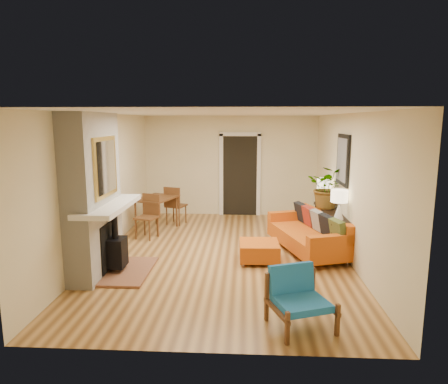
{
  "coord_description": "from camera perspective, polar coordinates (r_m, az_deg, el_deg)",
  "views": [
    {
      "loc": [
        0.41,
        -7.16,
        2.47
      ],
      "look_at": [
        0.0,
        0.2,
        1.15
      ],
      "focal_mm": 32.0,
      "sensor_mm": 36.0,
      "label": 1
    }
  ],
  "objects": [
    {
      "name": "sofa",
      "position": [
        7.84,
        12.31,
        -5.77
      ],
      "size": [
        1.42,
        2.19,
        0.8
      ],
      "color": "silver",
      "rests_on": "ground"
    },
    {
      "name": "lamp_far",
      "position": [
        8.74,
        14.1,
        0.57
      ],
      "size": [
        0.3,
        0.3,
        0.54
      ],
      "color": "white",
      "rests_on": "console_table"
    },
    {
      "name": "lamp_near",
      "position": [
        7.38,
        16.13,
        -1.25
      ],
      "size": [
        0.3,
        0.3,
        0.54
      ],
      "color": "white",
      "rests_on": "console_table"
    },
    {
      "name": "fireplace",
      "position": [
        6.73,
        -17.88,
        -0.87
      ],
      "size": [
        1.09,
        1.68,
        2.6
      ],
      "color": "white",
      "rests_on": "ground"
    },
    {
      "name": "blue_chair",
      "position": [
        5.09,
        10.44,
        -14.18
      ],
      "size": [
        0.87,
        0.86,
        0.71
      ],
      "color": "brown",
      "rests_on": "ground"
    },
    {
      "name": "houseplant",
      "position": [
        8.26,
        14.67,
        0.67
      ],
      "size": [
        0.95,
        0.89,
        0.86
      ],
      "primitive_type": "imported",
      "rotation": [
        0.0,
        0.0,
        -0.33
      ],
      "color": "#1E5919",
      "rests_on": "console_table"
    },
    {
      "name": "room_shell",
      "position": [
        9.87,
        4.3,
        2.96
      ],
      "size": [
        6.5,
        6.5,
        6.5
      ],
      "color": "tan",
      "rests_on": "ground"
    },
    {
      "name": "console_table",
      "position": [
        8.13,
        14.91,
        -3.66
      ],
      "size": [
        0.34,
        1.85,
        0.72
      ],
      "color": "black",
      "rests_on": "ground"
    },
    {
      "name": "ottoman",
      "position": [
        7.19,
        5.04,
        -8.3
      ],
      "size": [
        0.71,
        0.71,
        0.35
      ],
      "color": "silver",
      "rests_on": "ground"
    },
    {
      "name": "dining_table",
      "position": [
        9.16,
        -9.23,
        -1.71
      ],
      "size": [
        1.11,
        1.76,
        0.93
      ],
      "color": "brown",
      "rests_on": "ground"
    }
  ]
}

